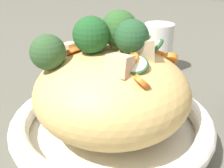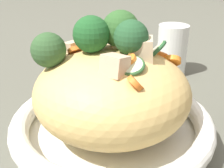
# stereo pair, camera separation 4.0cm
# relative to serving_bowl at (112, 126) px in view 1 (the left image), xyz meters

# --- Properties ---
(ground_plane) EXTENTS (3.00, 3.00, 0.00)m
(ground_plane) POSITION_rel_serving_bowl_xyz_m (0.00, 0.00, -0.02)
(ground_plane) COLOR #545549
(serving_bowl) EXTENTS (0.30, 0.30, 0.05)m
(serving_bowl) POSITION_rel_serving_bowl_xyz_m (0.00, 0.00, 0.00)
(serving_bowl) COLOR white
(serving_bowl) RESTS_ON ground_plane
(noodle_heap) EXTENTS (0.22, 0.22, 0.13)m
(noodle_heap) POSITION_rel_serving_bowl_xyz_m (0.00, 0.00, 0.06)
(noodle_heap) COLOR tan
(noodle_heap) RESTS_ON serving_bowl
(broccoli_florets) EXTENTS (0.13, 0.15, 0.08)m
(broccoli_florets) POSITION_rel_serving_bowl_xyz_m (-0.01, 0.02, 0.14)
(broccoli_florets) COLOR #9BBF78
(broccoli_florets) RESTS_ON serving_bowl
(carrot_coins) EXTENTS (0.14, 0.15, 0.04)m
(carrot_coins) POSITION_rel_serving_bowl_xyz_m (0.02, -0.01, 0.11)
(carrot_coins) COLOR orange
(carrot_coins) RESTS_ON serving_bowl
(zucchini_slices) EXTENTS (0.12, 0.05, 0.04)m
(zucchini_slices) POSITION_rel_serving_bowl_xyz_m (0.02, -0.04, 0.11)
(zucchini_slices) COLOR beige
(zucchini_slices) RESTS_ON serving_bowl
(chicken_chunks) EXTENTS (0.09, 0.15, 0.04)m
(chicken_chunks) POSITION_rel_serving_bowl_xyz_m (0.00, -0.01, 0.12)
(chicken_chunks) COLOR #D3B08F
(chicken_chunks) RESTS_ON serving_bowl
(drinking_glass) EXTENTS (0.07, 0.07, 0.11)m
(drinking_glass) POSITION_rel_serving_bowl_xyz_m (0.30, 0.04, 0.03)
(drinking_glass) COLOR silver
(drinking_glass) RESTS_ON ground_plane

